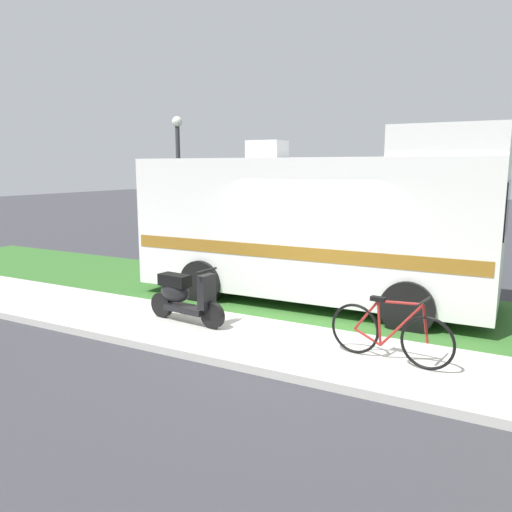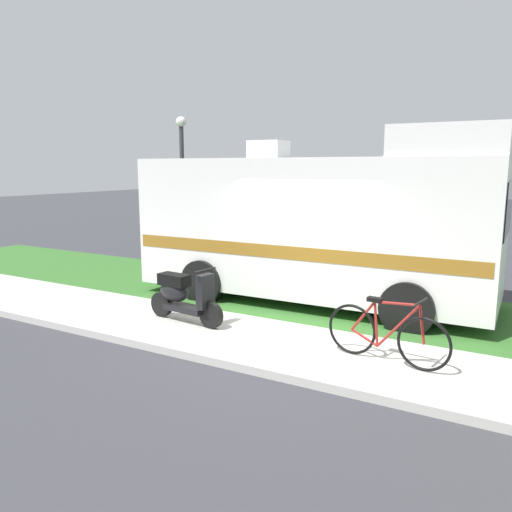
{
  "view_description": "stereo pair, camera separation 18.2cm",
  "coord_description": "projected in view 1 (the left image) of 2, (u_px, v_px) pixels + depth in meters",
  "views": [
    {
      "loc": [
        3.44,
        -7.74,
        2.72
      ],
      "look_at": [
        -0.94,
        0.3,
        1.1
      ],
      "focal_mm": 35.55,
      "sensor_mm": 36.0,
      "label": 1
    },
    {
      "loc": [
        3.6,
        -7.65,
        2.72
      ],
      "look_at": [
        -0.94,
        0.3,
        1.1
      ],
      "focal_mm": 35.55,
      "sensor_mm": 36.0,
      "label": 2
    }
  ],
  "objects": [
    {
      "name": "ground_plane",
      "position": [
        295.0,
        325.0,
        8.79
      ],
      "size": [
        80.0,
        80.0,
        0.0
      ],
      "primitive_type": "plane",
      "color": "#38383D"
    },
    {
      "name": "sidewalk",
      "position": [
        263.0,
        343.0,
        7.74
      ],
      "size": [
        24.0,
        2.0,
        0.12
      ],
      "color": "beige",
      "rests_on": "ground"
    },
    {
      "name": "grass_strip",
      "position": [
        326.0,
        303.0,
        10.08
      ],
      "size": [
        24.0,
        3.4,
        0.08
      ],
      "color": "#336628",
      "rests_on": "ground"
    },
    {
      "name": "motorhome_rv",
      "position": [
        319.0,
        224.0,
        10.0
      ],
      "size": [
        6.91,
        2.72,
        3.38
      ],
      "color": "silver",
      "rests_on": "ground"
    },
    {
      "name": "scooter",
      "position": [
        183.0,
        296.0,
        8.52
      ],
      "size": [
        1.58,
        0.5,
        0.97
      ],
      "color": "black",
      "rests_on": "ground"
    },
    {
      "name": "bicycle",
      "position": [
        390.0,
        333.0,
        6.8
      ],
      "size": [
        1.72,
        0.52,
        0.91
      ],
      "color": "black",
      "rests_on": "ground"
    },
    {
      "name": "pickup_truck_near",
      "position": [
        290.0,
        225.0,
        15.01
      ],
      "size": [
        5.74,
        2.49,
        1.9
      ],
      "color": "#1E2328",
      "rests_on": "ground"
    },
    {
      "name": "street_lamp_post",
      "position": [
        179.0,
        176.0,
        13.9
      ],
      "size": [
        0.28,
        0.28,
        4.06
      ],
      "color": "#333338",
      "rests_on": "ground"
    }
  ]
}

